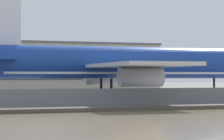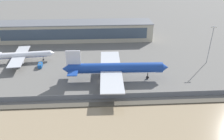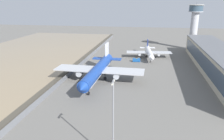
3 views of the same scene
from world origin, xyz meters
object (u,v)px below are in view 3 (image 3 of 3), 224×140
Objects in this scene: cargo_jet_blue at (98,70)px; control_tower at (195,23)px; ops_van at (136,60)px; apron_light_mast_apron_west at (113,119)px; passenger_jet_white at (149,52)px; baggage_tug at (129,72)px.

control_tower is (-90.19, 60.87, 16.42)m from cargo_jet_blue.
ops_van is 0.24× the size of apron_light_mast_apron_west.
passenger_jet_white is 7.17× the size of ops_van.
baggage_tug is at bearing -5.21° from ops_van.
ops_van is 0.14× the size of control_tower.
apron_light_mast_apron_west is at bearing 0.39° from ops_van.
baggage_tug is 90.73m from control_tower.
baggage_tug is at bearing -32.04° from control_tower.
passenger_jet_white is 15.50m from ops_van.
control_tower is at bearing 163.53° from apron_light_mast_apron_west.
control_tower reaches higher than cargo_jet_blue.
apron_light_mast_apron_west is at bearing -3.93° from passenger_jet_white.
control_tower reaches higher than apron_light_mast_apron_west.
cargo_jet_blue is 60.27m from apron_light_mast_apron_west.
ops_van is (-26.32, 2.40, 0.47)m from baggage_tug.
passenger_jet_white is at bearing -45.27° from control_tower.
baggage_tug is at bearing -177.59° from apron_light_mast_apron_west.
apron_light_mast_apron_west is (147.61, -43.63, -10.18)m from control_tower.
apron_light_mast_apron_west reaches higher than passenger_jet_white.
cargo_jet_blue is 45.32m from ops_van.
ops_van is (-41.88, 16.56, -5.02)m from cargo_jet_blue.
ops_van is 99.94m from apron_light_mast_apron_west.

